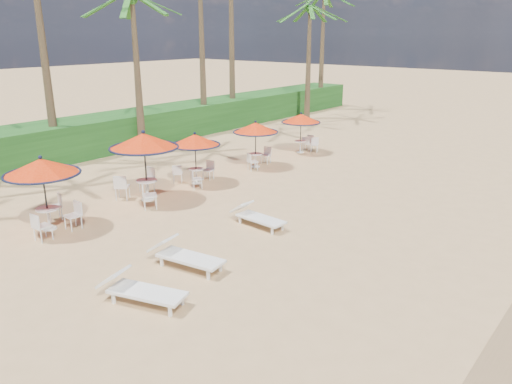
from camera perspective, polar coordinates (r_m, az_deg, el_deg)
ground at (r=13.58m, az=-11.49°, el=-9.17°), size 160.00×160.00×0.00m
scrub_hedge at (r=30.01m, az=-12.12°, el=7.47°), size 3.00×40.00×1.80m
station_0 at (r=16.96m, az=-23.06°, el=1.71°), size 2.35×2.35×2.45m
station_1 at (r=18.90m, az=-12.78°, el=4.77°), size 2.57×2.57×2.68m
station_2 at (r=20.77m, az=-7.01°, el=5.23°), size 2.10×2.10×2.19m
station_3 at (r=23.25m, az=0.00°, el=6.91°), size 2.12×2.13×2.21m
station_4 at (r=26.36m, az=5.34°, el=7.86°), size 2.05×2.12×2.13m
lounger_near at (r=12.19m, az=-13.25°, el=-10.69°), size 2.26×1.29×0.77m
lounger_mid at (r=13.68m, az=-8.29°, el=-7.07°), size 2.27×1.02×0.79m
lounger_far at (r=16.38m, az=0.01°, el=-2.73°), size 2.04×0.74×0.72m
palm_3 at (r=26.79m, az=-13.91°, el=19.68°), size 5.00×5.00×7.91m
palm_6 at (r=36.85m, az=6.18°, el=19.35°), size 5.00×5.00×7.85m
palm_7 at (r=41.55m, az=7.77°, el=20.68°), size 5.00×5.00×9.06m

